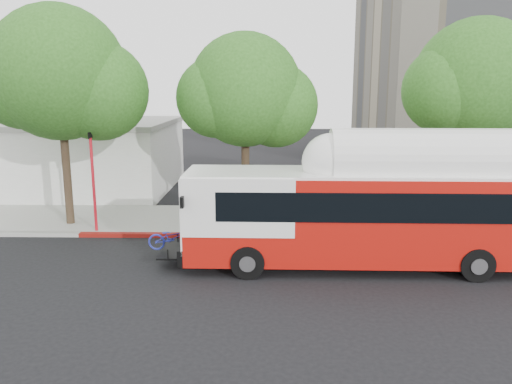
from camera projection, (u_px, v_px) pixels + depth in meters
ground at (268, 271)px, 17.30m from camera, size 120.00×120.00×0.00m
sidewalk at (267, 220)px, 23.65m from camera, size 60.00×5.00×0.15m
curb_strip at (267, 236)px, 21.10m from camera, size 60.00×0.30×0.15m
red_curb_segment at (197, 235)px, 21.16m from camera, size 10.00×0.32×0.16m
street_tree_left at (71, 78)px, 21.54m from camera, size 6.67×5.80×9.74m
street_tree_mid at (254, 95)px, 22.02m from camera, size 5.75×5.00×8.62m
street_tree_right at (486, 87)px, 21.56m from camera, size 6.21×5.40×9.18m
low_commercial_bldg at (41, 155)px, 30.82m from camera, size 16.20×10.20×4.25m
transit_bus at (367, 217)px, 17.32m from camera, size 13.33×2.99×3.93m
signal_pole at (93, 183)px, 21.20m from camera, size 0.12×0.42×4.40m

